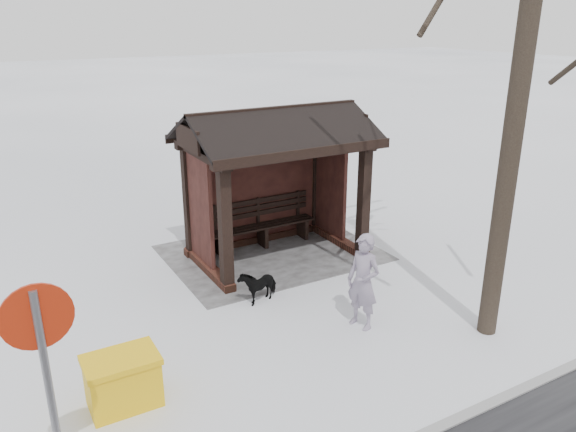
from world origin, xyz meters
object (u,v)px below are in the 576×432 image
object	(u,v)px
dog	(258,284)
road_sign	(44,356)
pedestrian	(363,282)
grit_bin	(123,381)
bus_shelter	(272,153)

from	to	relation	value
dog	road_sign	world-z (taller)	road_sign
pedestrian	road_sign	world-z (taller)	road_sign
dog	grit_bin	size ratio (longest dim) A/B	0.77
bus_shelter	grit_bin	size ratio (longest dim) A/B	3.92
grit_bin	dog	bearing A→B (deg)	-148.80
dog	grit_bin	distance (m)	3.22
grit_bin	bus_shelter	bearing A→B (deg)	-139.77
road_sign	bus_shelter	bearing A→B (deg)	-138.19
dog	road_sign	distance (m)	4.97
pedestrian	dog	bearing A→B (deg)	-163.37
grit_bin	road_sign	distance (m)	2.17
grit_bin	road_sign	world-z (taller)	road_sign
pedestrian	grit_bin	xyz separation A→B (m)	(3.80, 0.06, -0.43)
pedestrian	grit_bin	world-z (taller)	pedestrian
pedestrian	road_sign	xyz separation A→B (m)	(4.71, 1.40, 1.02)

